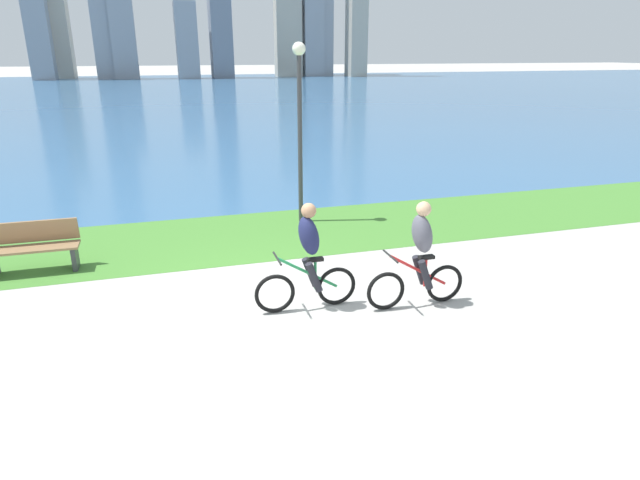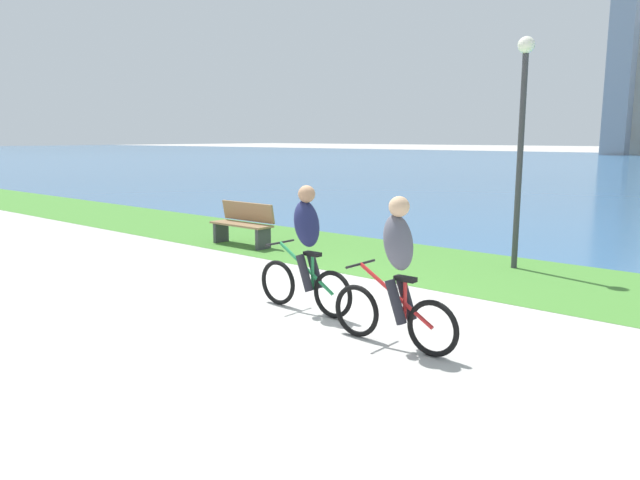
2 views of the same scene
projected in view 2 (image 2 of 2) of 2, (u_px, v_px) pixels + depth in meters
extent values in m
plane|color=#B2AFA8|center=(284.00, 301.00, 8.35)|extent=(300.00, 300.00, 0.00)
cube|color=#478433|center=(415.00, 262.00, 10.94)|extent=(120.00, 3.22, 0.01)
torus|color=black|center=(278.00, 283.00, 8.12)|extent=(0.61, 0.06, 0.61)
torus|color=black|center=(333.00, 294.00, 7.51)|extent=(0.61, 0.06, 0.61)
cylinder|color=#268C4C|center=(306.00, 268.00, 7.75)|extent=(0.93, 0.04, 0.59)
cylinder|color=#268C4C|center=(312.00, 273.00, 7.68)|extent=(0.04, 0.04, 0.46)
cube|color=black|center=(312.00, 254.00, 7.64)|extent=(0.24, 0.10, 0.05)
cylinder|color=black|center=(280.00, 243.00, 7.99)|extent=(0.03, 0.52, 0.03)
ellipsoid|color=#1E234C|center=(307.00, 224.00, 7.64)|extent=(0.40, 0.36, 0.65)
sphere|color=#A57A59|center=(307.00, 194.00, 7.57)|extent=(0.22, 0.22, 0.22)
cylinder|color=#26262D|center=(305.00, 273.00, 7.64)|extent=(0.27, 0.11, 0.49)
cylinder|color=#26262D|center=(315.00, 270.00, 7.79)|extent=(0.27, 0.11, 0.49)
torus|color=black|center=(357.00, 311.00, 6.81)|extent=(0.60, 0.06, 0.60)
torus|color=black|center=(433.00, 328.00, 6.18)|extent=(0.60, 0.06, 0.60)
cylinder|color=red|center=(395.00, 295.00, 6.44)|extent=(0.95, 0.04, 0.59)
cylinder|color=red|center=(405.00, 301.00, 6.37)|extent=(0.04, 0.04, 0.45)
cube|color=black|center=(405.00, 279.00, 6.32)|extent=(0.24, 0.10, 0.05)
cylinder|color=black|center=(361.00, 264.00, 6.69)|extent=(0.03, 0.52, 0.03)
ellipsoid|color=#595966|center=(398.00, 242.00, 6.32)|extent=(0.40, 0.36, 0.65)
sphere|color=#D8AD84|center=(399.00, 207.00, 6.26)|extent=(0.22, 0.22, 0.22)
cylinder|color=#26262D|center=(396.00, 302.00, 6.32)|extent=(0.27, 0.11, 0.49)
cylinder|color=#26262D|center=(406.00, 298.00, 6.47)|extent=(0.27, 0.11, 0.49)
cube|color=olive|center=(241.00, 224.00, 12.50)|extent=(1.50, 0.45, 0.04)
cube|color=olive|center=(248.00, 212.00, 12.60)|extent=(1.50, 0.11, 0.40)
cube|color=#38383D|center=(263.00, 238.00, 12.12)|extent=(0.08, 0.37, 0.45)
cube|color=#38383D|center=(221.00, 232.00, 12.95)|extent=(0.08, 0.37, 0.45)
cylinder|color=#38383D|center=(520.00, 163.00, 10.13)|extent=(0.10, 0.10, 3.64)
sphere|color=white|center=(526.00, 45.00, 9.80)|extent=(0.28, 0.28, 0.28)
cube|color=#8C939E|center=(623.00, 45.00, 72.72)|extent=(2.88, 2.55, 26.41)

